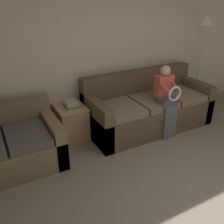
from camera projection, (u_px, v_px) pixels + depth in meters
name	position (u px, v px, depth m)	size (l,w,h in m)	color
wall_back	(113.00, 54.00, 4.35)	(7.92, 0.06, 2.55)	beige
couch_main	(147.00, 108.00, 4.52)	(2.25, 0.96, 0.98)	brown
couch_side	(6.00, 147.00, 3.47)	(1.48, 0.97, 0.82)	brown
child_left_seated	(167.00, 99.00, 4.08)	(0.30, 0.37, 1.21)	#56565B
side_shelf	(71.00, 123.00, 4.11)	(0.46, 0.54, 0.59)	#9E7A51
book_stack	(71.00, 104.00, 3.97)	(0.20, 0.25, 0.09)	#3D8451
floor_lamp	(204.00, 33.00, 4.69)	(0.27, 0.27, 1.90)	#2D2B28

